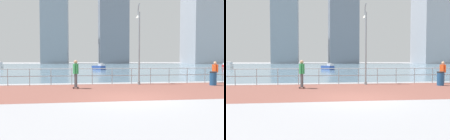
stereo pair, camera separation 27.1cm
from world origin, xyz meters
The scene contains 12 objects.
ground centered at (0.00, 40.00, 0.00)m, with size 220.00×220.00×0.00m, color #9E9EA3.
brick_paving centered at (0.00, 2.80, 0.00)m, with size 28.00×6.86×0.01m, color brown.
harbor_water centered at (0.00, 51.23, 0.00)m, with size 180.00×88.00×0.00m, color slate.
waterfront_railing centered at (0.00, 6.23, 0.77)m, with size 25.25×0.06×1.12m.
lamppost centered at (1.81, 5.79, 3.08)m, with size 0.36×0.82×5.56m.
skateboarder centered at (-2.49, 3.92, 1.01)m, with size 0.41×0.55×1.69m.
bystander centered at (7.59, 5.88, 0.93)m, with size 0.33×0.55×1.59m.
trash_bin centered at (6.58, 4.46, 0.47)m, with size 0.46×0.46×0.93m.
sailboat_white centered at (1.01, 30.16, 0.42)m, with size 2.23×3.25×4.41m.
tower_brick centered at (52.80, 90.30, 15.35)m, with size 13.40×15.63×32.36m.
tower_beige centered at (13.25, 97.64, 20.98)m, with size 13.18×10.69×43.62m.
tower_slate centered at (-13.45, 100.65, 19.26)m, with size 11.90×10.11×40.19m.
Camera 2 is at (-1.99, -10.03, 1.71)m, focal length 37.39 mm.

